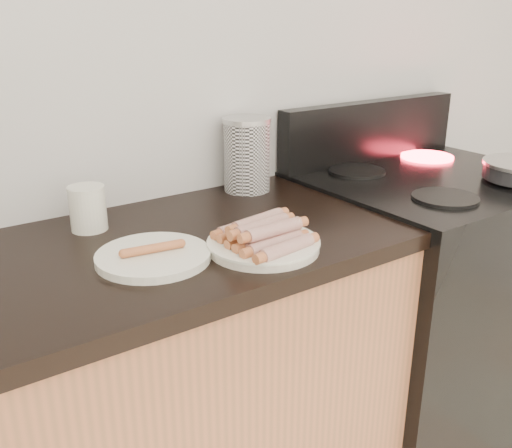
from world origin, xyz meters
TOP-DOWN VIEW (x-y plane):
  - wall_back at (0.00, 2.00)m, footprint 4.00×0.04m
  - stove at (0.78, 1.68)m, footprint 0.76×0.65m
  - stove_panel at (0.78, 1.96)m, footprint 0.76×0.06m
  - burner_near_left at (0.61, 1.51)m, footprint 0.18×0.18m
  - burner_far_left at (0.61, 1.84)m, footprint 0.18×0.18m
  - burner_far_right at (0.95, 1.84)m, footprint 0.18×0.18m
  - main_plate at (0.01, 1.53)m, footprint 0.30×0.30m
  - side_plate at (-0.21, 1.61)m, footprint 0.26×0.26m
  - hotdog_pile at (0.01, 1.53)m, footprint 0.14×0.20m
  - plain_sausages at (-0.21, 1.61)m, footprint 0.13×0.04m
  - canister at (0.24, 1.92)m, footprint 0.14×0.14m
  - mug at (-0.26, 1.87)m, footprint 0.11×0.11m

SIDE VIEW (x-z plane):
  - stove at x=0.78m, z-range 0.00..0.91m
  - main_plate at x=0.01m, z-range 0.90..0.92m
  - side_plate at x=-0.21m, z-range 0.90..0.92m
  - burner_near_left at x=0.61m, z-range 0.91..0.92m
  - burner_far_left at x=0.61m, z-range 0.91..0.92m
  - burner_far_right at x=0.95m, z-range 0.91..0.92m
  - plain_sausages at x=-0.21m, z-range 0.92..0.94m
  - hotdog_pile at x=0.01m, z-range 0.91..0.97m
  - mug at x=-0.26m, z-range 0.90..1.01m
  - canister at x=0.24m, z-range 0.90..1.11m
  - stove_panel at x=0.78m, z-range 0.91..1.11m
  - wall_back at x=0.00m, z-range 0.00..2.60m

